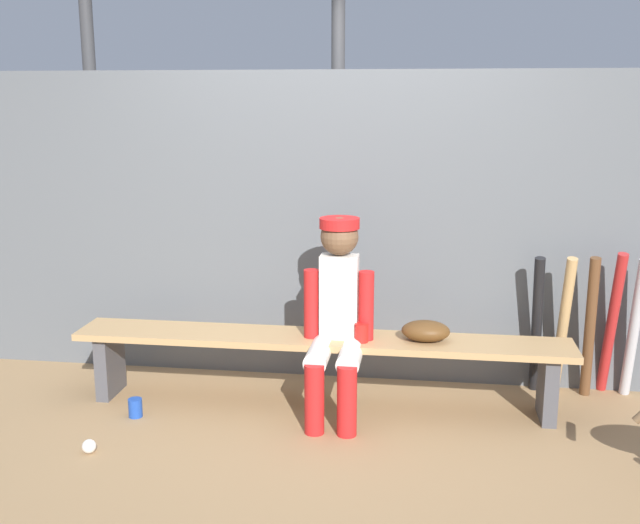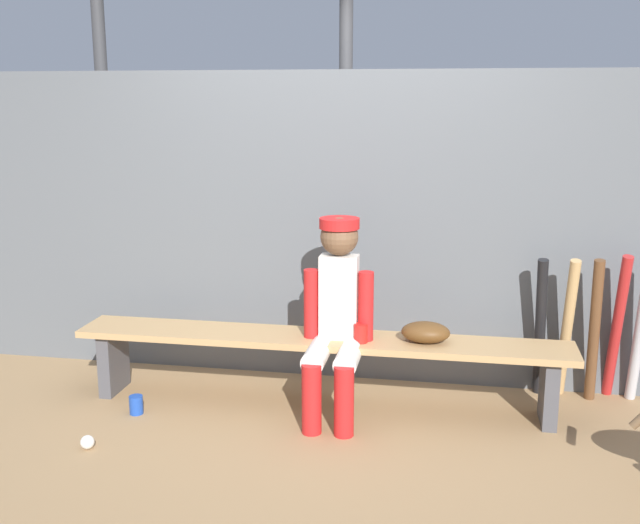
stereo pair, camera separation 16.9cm
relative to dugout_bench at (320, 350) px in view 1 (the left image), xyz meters
name	(u,v)px [view 1 (the left image)]	position (x,y,z in m)	size (l,w,h in m)	color
ground_plane	(320,405)	(0.00, 0.00, -0.35)	(30.00, 30.00, 0.00)	#9E7A51
chainlink_fence	(331,229)	(0.00, 0.51, 0.64)	(5.27, 0.03, 1.99)	#595E63
dugout_bench	(320,350)	(0.00, 0.00, 0.00)	(2.95, 0.36, 0.44)	tan
player_seated	(337,312)	(0.11, -0.11, 0.27)	(0.41, 0.55, 1.15)	silver
baseball_glove	(426,331)	(0.62, 0.00, 0.15)	(0.28, 0.20, 0.12)	#593819
bat_aluminum_black	(537,325)	(1.30, 0.38, 0.09)	(0.06, 0.06, 0.90)	black
bat_wood_tan	(563,326)	(1.45, 0.36, 0.10)	(0.06, 0.06, 0.92)	tan
bat_wood_dark	(590,328)	(1.61, 0.34, 0.10)	(0.06, 0.06, 0.91)	brown
bat_aluminum_red	(612,324)	(1.74, 0.40, 0.12)	(0.06, 0.06, 0.95)	#B22323
bat_aluminum_silver	(634,329)	(1.87, 0.39, 0.10)	(0.06, 0.06, 0.90)	#B7B7BC
baseball	(89,446)	(-1.11, -0.79, -0.32)	(0.07, 0.07, 0.07)	white
cup_on_ground	(135,408)	(-1.04, -0.31, -0.30)	(0.08, 0.08, 0.11)	#1E47AD
cup_on_bench	(361,333)	(0.25, -0.07, 0.14)	(0.08, 0.08, 0.11)	red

